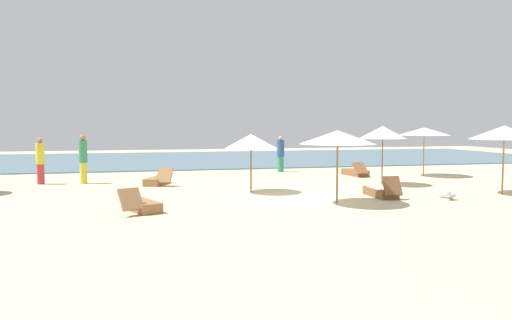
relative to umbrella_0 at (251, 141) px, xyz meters
The scene contains 15 objects.
ground_plane 1.97m from the umbrella_0, 47.94° to the right, with size 60.00×60.00×0.00m, color beige.
ocean_water 16.47m from the umbrella_0, 88.02° to the left, with size 48.00×16.00×0.06m, color slate.
umbrella_0 is the anchor object (origin of this frame).
umbrella_1 9.56m from the umbrella_0, 20.93° to the left, with size 2.30×2.30×2.22m.
umbrella_3 8.58m from the umbrella_0, 16.96° to the right, with size 2.25×2.25×2.33m.
umbrella_4 5.57m from the umbrella_0, ahead, with size 1.84×1.84×2.31m.
umbrella_5 3.59m from the umbrella_0, 56.54° to the right, with size 2.28×2.28×2.20m.
lounger_0 5.08m from the umbrella_0, 141.87° to the right, with size 1.19×1.77×0.70m.
lounger_1 4.72m from the umbrella_0, 28.38° to the right, with size 0.66×1.66×0.74m.
lounger_2 4.54m from the umbrella_0, 137.16° to the left, with size 1.18×1.77×0.71m.
lounger_3 7.40m from the umbrella_0, 35.22° to the left, with size 0.79×1.77×0.67m.
person_0 7.47m from the umbrella_0, 65.69° to the left, with size 0.51×0.51×1.79m.
person_1 7.21m from the umbrella_0, 146.61° to the left, with size 0.40×0.40×1.96m.
person_2 8.72m from the umbrella_0, 151.40° to the left, with size 0.46×0.46×1.84m.
dog 6.64m from the umbrella_0, 28.41° to the right, with size 0.56×0.72×0.34m.
Camera 1 is at (-4.36, -16.02, 2.39)m, focal length 34.41 mm.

